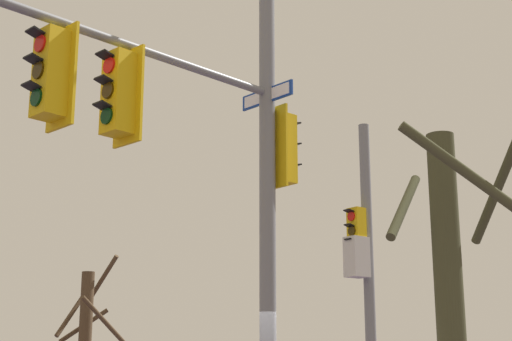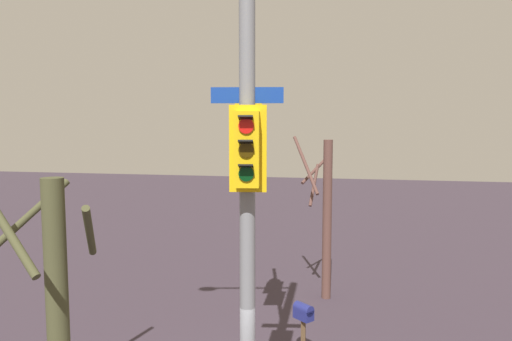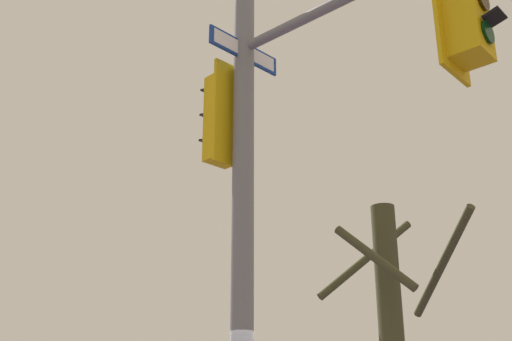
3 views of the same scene
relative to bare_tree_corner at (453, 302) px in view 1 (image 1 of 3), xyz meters
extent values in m
cylinder|color=slate|center=(2.95, 0.63, 2.40)|extent=(0.24, 0.24, 9.75)
cylinder|color=slate|center=(2.46, 3.07, 3.37)|extent=(1.11, 4.91, 0.12)
cube|color=gold|center=(2.40, 3.33, 2.67)|extent=(0.42, 0.37, 1.10)
cube|color=gold|center=(2.44, 3.17, 2.67)|extent=(0.56, 0.16, 1.30)
cylinder|color=red|center=(2.37, 3.50, 3.01)|extent=(0.22, 0.08, 0.22)
cube|color=black|center=(2.35, 3.57, 3.13)|extent=(0.24, 0.20, 0.06)
cylinder|color=#352504|center=(2.37, 3.50, 2.67)|extent=(0.22, 0.08, 0.22)
cube|color=black|center=(2.35, 3.57, 2.79)|extent=(0.24, 0.20, 0.06)
cylinder|color=black|center=(2.37, 3.50, 2.33)|extent=(0.22, 0.08, 0.22)
cube|color=black|center=(2.35, 3.57, 2.45)|extent=(0.24, 0.20, 0.06)
cylinder|color=slate|center=(2.40, 3.33, 3.30)|extent=(0.04, 0.04, 0.15)
cube|color=gold|center=(2.21, 4.30, 2.67)|extent=(0.42, 0.37, 1.10)
cube|color=gold|center=(2.24, 4.14, 2.67)|extent=(0.56, 0.16, 1.30)
cylinder|color=red|center=(2.17, 4.47, 3.01)|extent=(0.22, 0.08, 0.22)
cube|color=black|center=(2.15, 4.54, 3.13)|extent=(0.24, 0.20, 0.06)
cylinder|color=#352504|center=(2.17, 4.47, 2.67)|extent=(0.22, 0.08, 0.22)
cube|color=black|center=(2.15, 4.54, 2.79)|extent=(0.24, 0.20, 0.06)
cylinder|color=black|center=(2.17, 4.47, 2.33)|extent=(0.22, 0.08, 0.22)
cube|color=black|center=(2.15, 4.54, 2.45)|extent=(0.24, 0.20, 0.06)
cylinder|color=slate|center=(2.21, 4.30, 3.30)|extent=(0.04, 0.04, 0.15)
cube|color=gold|center=(3.02, 0.29, 2.53)|extent=(0.40, 0.35, 1.10)
cube|color=gold|center=(3.00, 0.46, 2.53)|extent=(0.56, 0.11, 1.30)
cylinder|color=red|center=(3.04, 0.13, 2.87)|extent=(0.22, 0.06, 0.22)
cube|color=black|center=(3.05, 0.05, 2.99)|extent=(0.23, 0.19, 0.06)
cylinder|color=#352504|center=(3.04, 0.13, 2.53)|extent=(0.22, 0.06, 0.22)
cube|color=black|center=(3.05, 0.05, 2.65)|extent=(0.23, 0.19, 0.06)
cylinder|color=black|center=(3.04, 0.13, 2.19)|extent=(0.22, 0.06, 0.22)
cube|color=black|center=(3.05, 0.05, 2.31)|extent=(0.23, 0.19, 0.06)
cube|color=navy|center=(2.95, 0.63, 3.33)|extent=(1.09, 0.20, 0.24)
cube|color=white|center=(2.95, 0.65, 3.33)|extent=(0.99, 0.16, 0.18)
cylinder|color=slate|center=(7.13, -5.10, 1.23)|extent=(0.25, 0.25, 7.40)
cube|color=silver|center=(7.11, -4.73, 1.68)|extent=(0.43, 0.52, 0.93)
cube|color=gold|center=(7.11, -4.76, 2.28)|extent=(0.38, 0.32, 1.10)
cylinder|color=red|center=(7.10, -4.59, 2.62)|extent=(0.22, 0.04, 0.22)
cube|color=black|center=(7.10, -4.52, 2.74)|extent=(0.22, 0.17, 0.06)
cylinder|color=#352504|center=(7.10, -4.59, 2.28)|extent=(0.22, 0.04, 0.22)
cube|color=black|center=(7.10, -4.52, 2.40)|extent=(0.22, 0.17, 0.06)
cylinder|color=black|center=(7.10, -4.59, 1.94)|extent=(0.22, 0.04, 0.22)
cube|color=black|center=(7.10, -4.52, 2.06)|extent=(0.22, 0.17, 0.06)
cylinder|color=#4B3925|center=(11.11, -0.21, 1.28)|extent=(0.96, 0.43, 1.08)
cylinder|color=#4B3925|center=(11.47, 0.05, 0.18)|extent=(0.43, 1.11, 0.84)
cylinder|color=#4B3925|center=(10.35, 0.03, 0.25)|extent=(0.48, 1.31, 1.06)
cylinder|color=#4B3925|center=(11.38, 0.39, 0.48)|extent=(0.48, 0.96, 1.21)
cylinder|color=#424228|center=(0.04, 0.01, -0.20)|extent=(0.34, 0.34, 4.56)
cylinder|color=#424228|center=(-0.78, 0.34, 1.29)|extent=(0.80, 1.74, 1.28)
cylinder|color=#424228|center=(0.50, 0.23, 1.22)|extent=(0.59, 1.05, 1.01)
cylinder|color=#424228|center=(-0.26, -0.68, 1.48)|extent=(1.49, 0.74, 1.31)
camera|label=1|loc=(-6.50, 7.15, -0.71)|focal=54.92mm
camera|label=2|loc=(4.46, -6.46, 2.90)|focal=33.36mm
camera|label=3|loc=(6.92, 6.27, -0.86)|focal=46.28mm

